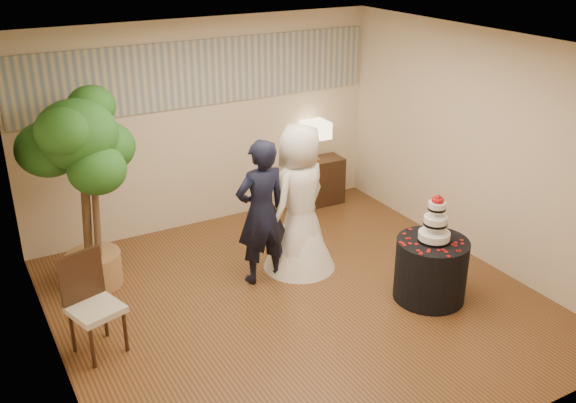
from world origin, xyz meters
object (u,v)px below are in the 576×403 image
wedding_cake (436,218)px  side_chair (95,307)px  ficus_tree (84,192)px  groom (261,212)px  bride (300,199)px  cake_table (431,270)px  console (315,182)px  table_lamp (316,141)px

wedding_cake → side_chair: (-3.47, 0.81, -0.47)m
ficus_tree → groom: bearing=-25.9°
bride → cake_table: bearing=100.1°
groom → console: groom is taller
wedding_cake → console: bearing=84.8°
ficus_tree → side_chair: bearing=-102.0°
console → ficus_tree: bearing=-166.3°
cake_table → wedding_cake: 0.63m
cake_table → side_chair: side_chair is taller
wedding_cake → ficus_tree: (-3.18, 2.13, 0.18)m
groom → table_lamp: size_ratio=2.98×
cake_table → wedding_cake: size_ratio=1.46×
wedding_cake → ficus_tree: size_ratio=0.23×
console → ficus_tree: size_ratio=0.36×
groom → wedding_cake: bearing=136.2°
bride → table_lamp: bride is taller
table_lamp → ficus_tree: bearing=-167.7°
bride → table_lamp: 1.94m
console → table_lamp: table_lamp is taller
ficus_tree → side_chair: ficus_tree is taller
wedding_cake → table_lamp: table_lamp is taller
side_chair → console: bearing=11.8°
console → side_chair: side_chair is taller
console → ficus_tree: 3.62m
groom → ficus_tree: (-1.75, 0.85, 0.29)m
bride → console: bride is taller
console → wedding_cake: bearing=-93.8°
bride → groom: bearing=-18.4°
ficus_tree → side_chair: (-0.28, -1.32, -0.65)m
cake_table → wedding_cake: (0.00, 0.00, 0.63)m
bride → side_chair: 2.65m
bride → side_chair: (-2.56, -0.53, -0.39)m
bride → console: size_ratio=2.14×
groom → cake_table: groom is taller
groom → ficus_tree: bearing=-28.0°
bride → ficus_tree: bearing=-43.2°
bride → ficus_tree: ficus_tree is taller
wedding_cake → ficus_tree: ficus_tree is taller
cake_table → side_chair: 3.56m
wedding_cake → groom: bearing=138.3°
bride → cake_table: size_ratio=2.28×
side_chair → ficus_tree: bearing=60.8°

